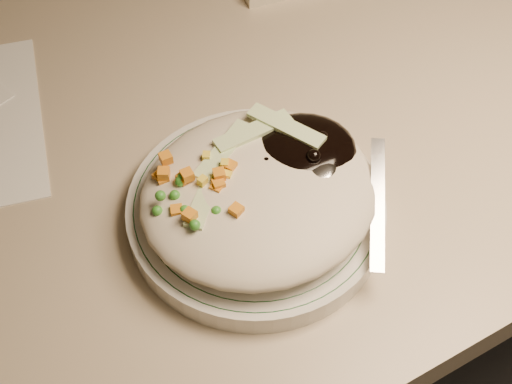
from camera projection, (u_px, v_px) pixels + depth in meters
desk at (256, 182)px, 0.88m from camera, size 1.40×0.70×0.74m
plate at (256, 211)px, 0.59m from camera, size 0.21×0.21×0.02m
plate_rim at (256, 204)px, 0.58m from camera, size 0.20×0.20×0.00m
meal at (261, 186)px, 0.57m from camera, size 0.21×0.19×0.05m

